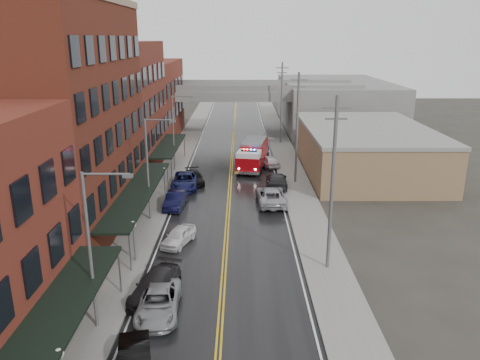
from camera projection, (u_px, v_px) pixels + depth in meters
name	position (u px, v px, depth m)	size (l,w,h in m)	color
road	(229.00, 198.00, 46.97)	(11.00, 160.00, 0.02)	black
sidewalk_left	(157.00, 197.00, 46.95)	(3.00, 160.00, 0.15)	slate
sidewalk_right	(302.00, 197.00, 46.94)	(3.00, 160.00, 0.15)	slate
curb_left	(173.00, 197.00, 46.95)	(0.30, 160.00, 0.15)	gray
curb_right	(285.00, 197.00, 46.94)	(0.30, 160.00, 0.15)	gray
brick_building_b	(62.00, 121.00, 37.66)	(9.00, 20.00, 18.00)	#542016
brick_building_c	(118.00, 108.00, 54.83)	(9.00, 15.00, 15.00)	maroon
brick_building_far	(147.00, 101.00, 72.00)	(9.00, 20.00, 12.00)	#612A19
tan_building	(365.00, 150.00, 55.79)	(14.00, 22.00, 5.00)	#94734F
right_far_block	(334.00, 104.00, 84.03)	(18.00, 30.00, 8.00)	slate
awning_0	(51.00, 323.00, 21.24)	(2.60, 16.00, 3.09)	black
awning_1	(138.00, 191.00, 39.41)	(2.60, 18.00, 3.09)	black
awning_2	(169.00, 145.00, 56.14)	(2.60, 13.00, 3.09)	black
globe_lamp_1	(134.00, 232.00, 32.91)	(0.44, 0.44, 3.12)	#59595B
globe_lamp_2	(164.00, 176.00, 46.30)	(0.44, 0.44, 3.12)	#59595B
street_lamp_0	(94.00, 242.00, 24.42)	(2.64, 0.22, 9.00)	#59595B
street_lamp_1	(150.00, 163.00, 39.72)	(2.64, 0.22, 9.00)	#59595B
street_lamp_2	(175.00, 128.00, 55.02)	(2.64, 0.22, 9.00)	#59595B
utility_pole_0	(332.00, 182.00, 30.77)	(1.80, 0.24, 12.00)	#59595B
utility_pole_1	(297.00, 127.00, 49.90)	(1.80, 0.24, 12.00)	#59595B
utility_pole_2	(281.00, 102.00, 69.02)	(1.80, 0.24, 12.00)	#59595B
overpass	(233.00, 98.00, 75.82)	(40.00, 10.00, 7.50)	slate
fire_truck	(253.00, 154.00, 57.22)	(4.70, 9.21, 3.24)	maroon
parked_car_left_2	(159.00, 302.00, 27.12)	(2.37, 5.14, 1.43)	gray
parked_car_left_3	(155.00, 286.00, 28.88)	(2.06, 5.07, 1.47)	black
parked_car_left_4	(179.00, 236.00, 36.28)	(1.57, 3.91, 1.33)	white
parked_car_left_5	(175.00, 200.00, 44.08)	(1.60, 4.58, 1.51)	black
parked_car_left_6	(185.00, 181.00, 49.80)	(2.63, 5.71, 1.59)	#14184D
parked_car_left_7	(194.00, 178.00, 51.37)	(1.86, 4.57, 1.33)	black
parked_car_right_0	(271.00, 196.00, 45.01)	(2.69, 5.83, 1.62)	#A2A3AA
parked_car_right_1	(277.00, 181.00, 49.91)	(2.21, 5.42, 1.57)	#242426
parked_car_right_2	(269.00, 161.00, 58.04)	(1.72, 4.27, 1.46)	white
parked_car_right_3	(260.00, 149.00, 63.75)	(1.72, 4.94, 1.63)	black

